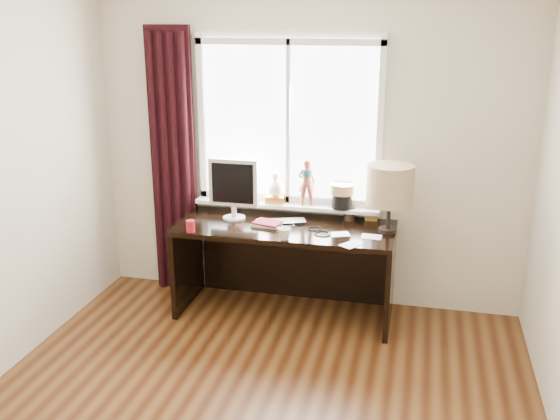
% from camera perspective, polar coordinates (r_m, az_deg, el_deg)
% --- Properties ---
extents(wall_back, '(3.50, 0.00, 2.60)m').
position_cam_1_polar(wall_back, '(5.04, 2.53, 5.72)').
color(wall_back, beige).
rests_on(wall_back, ground).
extents(laptop, '(0.36, 0.30, 0.02)m').
position_cam_1_polar(laptop, '(4.92, 0.56, -1.07)').
color(laptop, silver).
rests_on(laptop, desk).
extents(mug, '(0.12, 0.11, 0.09)m').
position_cam_1_polar(mug, '(4.55, 0.43, -2.16)').
color(mug, white).
rests_on(mug, desk).
extents(red_cup, '(0.07, 0.07, 0.09)m').
position_cam_1_polar(red_cup, '(4.76, -8.18, -1.47)').
color(red_cup, maroon).
rests_on(red_cup, desk).
extents(window, '(1.52, 0.22, 1.40)m').
position_cam_1_polar(window, '(5.02, 0.92, 5.76)').
color(window, white).
rests_on(window, ground).
extents(curtain, '(0.38, 0.09, 2.25)m').
position_cam_1_polar(curtain, '(5.32, -9.78, 4.06)').
color(curtain, black).
rests_on(curtain, floor).
extents(desk, '(1.70, 0.70, 0.75)m').
position_cam_1_polar(desk, '(5.03, 0.70, -3.74)').
color(desk, black).
rests_on(desk, floor).
extents(monitor, '(0.40, 0.18, 0.49)m').
position_cam_1_polar(monitor, '(4.96, -4.29, 2.25)').
color(monitor, beige).
rests_on(monitor, desk).
extents(notebook_stack, '(0.25, 0.20, 0.03)m').
position_cam_1_polar(notebook_stack, '(4.87, -1.18, -1.24)').
color(notebook_stack, beige).
rests_on(notebook_stack, desk).
extents(brush_holder, '(0.09, 0.09, 0.25)m').
position_cam_1_polar(brush_holder, '(5.01, 6.35, -0.24)').
color(brush_holder, black).
rests_on(brush_holder, desk).
extents(icon_frame, '(0.10, 0.02, 0.13)m').
position_cam_1_polar(icon_frame, '(5.01, 8.37, -0.28)').
color(icon_frame, gold).
rests_on(icon_frame, desk).
extents(table_lamp, '(0.35, 0.35, 0.52)m').
position_cam_1_polar(table_lamp, '(4.69, 10.03, 2.20)').
color(table_lamp, black).
rests_on(table_lamp, desk).
extents(loose_papers, '(0.41, 0.37, 0.00)m').
position_cam_1_polar(loose_papers, '(4.62, 6.77, -2.60)').
color(loose_papers, white).
rests_on(loose_papers, desk).
extents(desk_cables, '(0.36, 0.35, 0.01)m').
position_cam_1_polar(desk_cables, '(4.78, 3.14, -1.77)').
color(desk_cables, black).
rests_on(desk_cables, desk).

